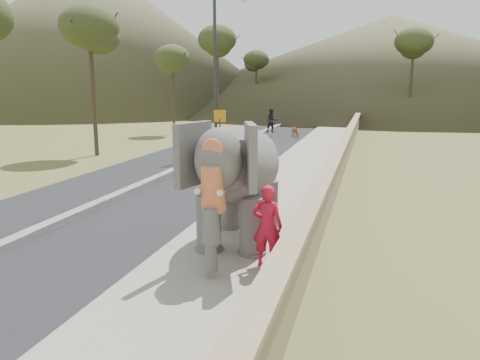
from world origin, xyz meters
name	(u,v)px	position (x,y,z in m)	size (l,w,h in m)	color
ground	(220,270)	(0.00, 0.00, 0.00)	(160.00, 160.00, 0.00)	olive
road	(182,170)	(-5.00, 10.00, 0.01)	(7.00, 120.00, 0.03)	black
median	(182,168)	(-5.00, 10.00, 0.11)	(0.35, 120.00, 0.22)	black
walkway	(297,175)	(0.00, 10.00, 0.07)	(3.00, 120.00, 0.15)	#9E9687
parapet	(339,165)	(1.65, 10.00, 0.55)	(0.30, 120.00, 1.10)	tan
lamppost	(221,60)	(-4.69, 14.68, 4.87)	(1.76, 0.36, 8.00)	#2F3034
signboard	(220,125)	(-4.50, 13.85, 1.64)	(0.60, 0.08, 2.40)	#2D2D33
hill_left	(90,33)	(-38.00, 55.00, 11.00)	(60.00, 60.00, 22.00)	brown
hill_far	(389,62)	(5.00, 70.00, 7.00)	(80.00, 80.00, 14.00)	brown
elephant_and_man	(240,182)	(0.02, 1.46, 1.52)	(2.26, 3.86, 2.75)	slate
motorcyclist	(284,126)	(-3.13, 24.29, 0.77)	(2.86, 1.90, 1.98)	#9B2D0E
trees	(345,82)	(0.66, 29.14, 3.85)	(47.39, 41.97, 9.12)	#473828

